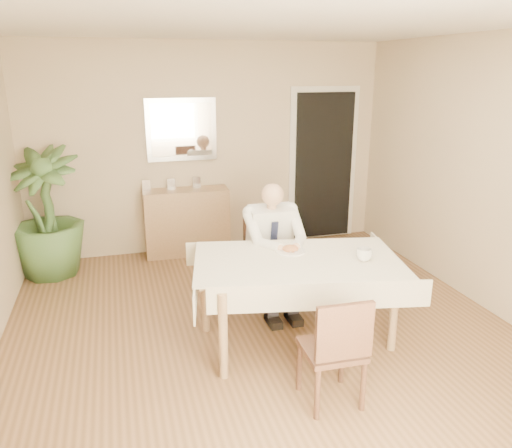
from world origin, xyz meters
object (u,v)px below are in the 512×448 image
object	(u,v)px
dining_table	(297,269)
sideboard	(187,222)
chair_near	(337,347)
chair_far	(266,253)
potted_palm	(45,213)
seated_man	(275,243)
coffee_mug	(364,255)

from	to	relation	value
dining_table	sideboard	xyz separation A→B (m)	(-0.58, 2.40, -0.25)
dining_table	chair_near	xyz separation A→B (m)	(-0.05, -0.91, -0.20)
chair_far	potted_palm	world-z (taller)	potted_palm
dining_table	seated_man	distance (m)	0.59
chair_near	coffee_mug	world-z (taller)	coffee_mug
dining_table	coffee_mug	distance (m)	0.56
coffee_mug	potted_palm	distance (m)	3.56
chair_far	sideboard	size ratio (longest dim) A/B	0.84
seated_man	chair_far	bearing A→B (deg)	90.00
seated_man	coffee_mug	xyz separation A→B (m)	(0.52, -0.77, 0.11)
coffee_mug	sideboard	bearing A→B (deg)	112.98
seated_man	potted_palm	xyz separation A→B (m)	(-2.19, 1.55, 0.04)
chair_far	chair_near	xyz separation A→B (m)	(-0.05, -1.79, -0.02)
chair_near	coffee_mug	size ratio (longest dim) A/B	6.43
coffee_mug	seated_man	bearing A→B (deg)	123.83
seated_man	coffee_mug	distance (m)	0.93
chair_near	sideboard	world-z (taller)	same
dining_table	sideboard	world-z (taller)	sideboard
dining_table	seated_man	xyz separation A→B (m)	(-0.00, 0.59, 0.02)
coffee_mug	sideboard	xyz separation A→B (m)	(-1.09, 2.58, -0.39)
chair_near	potted_palm	world-z (taller)	potted_palm
dining_table	seated_man	size ratio (longest dim) A/B	1.53
seated_man	coffee_mug	bearing A→B (deg)	-56.17
sideboard	potted_palm	xyz separation A→B (m)	(-1.61, -0.25, 0.31)
seated_man	sideboard	world-z (taller)	seated_man
chair_far	sideboard	xyz separation A→B (m)	(-0.58, 1.52, -0.07)
chair_far	potted_palm	distance (m)	2.54
chair_near	potted_palm	bearing A→B (deg)	126.72
chair_far	seated_man	xyz separation A→B (m)	(-0.00, -0.29, 0.20)
dining_table	chair_far	world-z (taller)	chair_far
chair_far	chair_near	world-z (taller)	chair_far
chair_far	potted_palm	size ratio (longest dim) A/B	0.60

